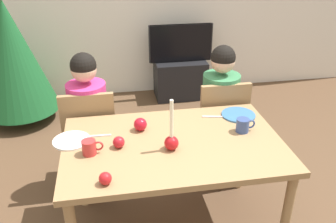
% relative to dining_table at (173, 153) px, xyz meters
% --- Properties ---
extents(dining_table, '(1.40, 0.90, 0.75)m').
position_rel_dining_table_xyz_m(dining_table, '(0.00, 0.00, 0.00)').
color(dining_table, '#99754C').
rests_on(dining_table, ground).
extents(chair_left, '(0.40, 0.40, 0.90)m').
position_rel_dining_table_xyz_m(chair_left, '(-0.55, 0.61, -0.15)').
color(chair_left, '#99754C').
rests_on(chair_left, ground).
extents(chair_right, '(0.40, 0.40, 0.90)m').
position_rel_dining_table_xyz_m(chair_right, '(0.51, 0.61, -0.15)').
color(chair_right, '#99754C').
rests_on(chair_right, ground).
extents(person_left_child, '(0.30, 0.30, 1.17)m').
position_rel_dining_table_xyz_m(person_left_child, '(-0.55, 0.64, -0.10)').
color(person_left_child, '#33384C').
rests_on(person_left_child, ground).
extents(person_right_child, '(0.30, 0.30, 1.17)m').
position_rel_dining_table_xyz_m(person_right_child, '(0.51, 0.64, -0.10)').
color(person_right_child, '#33384C').
rests_on(person_right_child, ground).
extents(tv_stand, '(0.64, 0.40, 0.48)m').
position_rel_dining_table_xyz_m(tv_stand, '(0.53, 2.30, -0.43)').
color(tv_stand, black).
rests_on(tv_stand, ground).
extents(tv, '(0.79, 0.05, 0.46)m').
position_rel_dining_table_xyz_m(tv, '(0.53, 2.30, 0.04)').
color(tv, black).
rests_on(tv, tv_stand).
extents(christmas_tree, '(0.84, 0.84, 1.44)m').
position_rel_dining_table_xyz_m(christmas_tree, '(-1.37, 1.98, 0.08)').
color(christmas_tree, brown).
rests_on(christmas_tree, ground).
extents(candle_centerpiece, '(0.09, 0.09, 0.34)m').
position_rel_dining_table_xyz_m(candle_centerpiece, '(-0.03, -0.08, 0.15)').
color(candle_centerpiece, red).
rests_on(candle_centerpiece, dining_table).
extents(plate_left, '(0.24, 0.24, 0.01)m').
position_rel_dining_table_xyz_m(plate_left, '(-0.64, 0.12, 0.09)').
color(plate_left, white).
rests_on(plate_left, dining_table).
extents(plate_right, '(0.25, 0.25, 0.01)m').
position_rel_dining_table_xyz_m(plate_right, '(0.54, 0.28, 0.09)').
color(plate_right, teal).
rests_on(plate_right, dining_table).
extents(mug_left, '(0.13, 0.09, 0.09)m').
position_rel_dining_table_xyz_m(mug_left, '(-0.52, -0.04, 0.13)').
color(mug_left, '#B72D2D').
rests_on(mug_left, dining_table).
extents(mug_right, '(0.13, 0.09, 0.09)m').
position_rel_dining_table_xyz_m(mug_right, '(0.48, 0.05, 0.13)').
color(mug_right, '#33477F').
rests_on(mug_right, dining_table).
extents(fork_left, '(0.18, 0.02, 0.01)m').
position_rel_dining_table_xyz_m(fork_left, '(-0.48, 0.16, 0.09)').
color(fork_left, silver).
rests_on(fork_left, dining_table).
extents(fork_right, '(0.18, 0.05, 0.01)m').
position_rel_dining_table_xyz_m(fork_right, '(0.36, 0.28, 0.09)').
color(fork_right, silver).
rests_on(fork_right, dining_table).
extents(apple_near_candle, '(0.07, 0.07, 0.07)m').
position_rel_dining_table_xyz_m(apple_near_candle, '(-0.44, -0.35, 0.12)').
color(apple_near_candle, red).
rests_on(apple_near_candle, dining_table).
extents(apple_by_left_plate, '(0.07, 0.07, 0.07)m').
position_rel_dining_table_xyz_m(apple_by_left_plate, '(-0.35, 0.00, 0.12)').
color(apple_by_left_plate, '#B31922').
rests_on(apple_by_left_plate, dining_table).
extents(apple_by_right_mug, '(0.09, 0.09, 0.09)m').
position_rel_dining_table_xyz_m(apple_by_right_mug, '(-0.19, 0.19, 0.13)').
color(apple_by_right_mug, red).
rests_on(apple_by_right_mug, dining_table).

